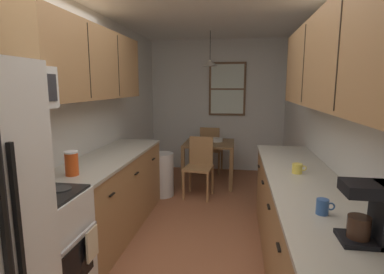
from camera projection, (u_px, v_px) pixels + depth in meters
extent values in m
plane|color=#995B3D|center=(200.00, 227.00, 3.64)|extent=(12.00, 12.00, 0.00)
cube|color=silver|center=(89.00, 119.00, 3.63)|extent=(0.10, 9.00, 2.55)
cube|color=silver|center=(326.00, 124.00, 3.22)|extent=(0.10, 9.00, 2.55)
cube|color=silver|center=(217.00, 106.00, 6.01)|extent=(4.40, 0.10, 2.55)
cube|color=black|center=(13.00, 266.00, 1.40)|extent=(0.01, 0.01, 1.63)
cube|color=black|center=(9.00, 272.00, 1.36)|extent=(0.02, 0.02, 1.16)
cube|color=black|center=(22.00, 262.00, 1.44)|extent=(0.02, 0.02, 1.16)
cube|color=white|center=(38.00, 257.00, 2.20)|extent=(0.62, 0.59, 0.90)
cube|color=black|center=(78.00, 264.00, 2.15)|extent=(0.01, 0.41, 0.30)
cube|color=silver|center=(80.00, 237.00, 2.12)|extent=(0.02, 0.47, 0.02)
cube|color=black|center=(32.00, 196.00, 2.12)|extent=(0.59, 0.56, 0.02)
cylinder|color=#2D2D2D|center=(0.00, 200.00, 2.01)|extent=(0.15, 0.15, 0.01)
cylinder|color=#2D2D2D|center=(26.00, 187.00, 2.26)|extent=(0.15, 0.15, 0.01)
cylinder|color=#2D2D2D|center=(38.00, 202.00, 1.97)|extent=(0.15, 0.15, 0.01)
cylinder|color=#2D2D2D|center=(61.00, 189.00, 2.22)|extent=(0.15, 0.15, 0.01)
cube|color=white|center=(6.00, 88.00, 2.01)|extent=(0.38, 0.61, 0.30)
cube|color=black|center=(26.00, 88.00, 1.92)|extent=(0.01, 0.36, 0.19)
cube|color=#2D2D33|center=(51.00, 88.00, 2.18)|extent=(0.01, 0.12, 0.19)
cube|color=#A87A4C|center=(112.00, 194.00, 3.49)|extent=(0.60, 2.05, 0.87)
cube|color=#B7B2A3|center=(110.00, 156.00, 3.42)|extent=(0.63, 2.07, 0.03)
cube|color=black|center=(112.00, 195.00, 2.74)|extent=(0.02, 0.10, 0.01)
cube|color=black|center=(137.00, 173.00, 3.40)|extent=(0.02, 0.10, 0.01)
cube|color=black|center=(154.00, 159.00, 4.07)|extent=(0.02, 0.10, 0.01)
cube|color=#A87A4C|center=(91.00, 64.00, 3.22)|extent=(0.32, 2.15, 0.75)
cube|color=#2D2319|center=(89.00, 61.00, 2.85)|extent=(0.01, 0.01, 0.69)
cube|color=#2D2319|center=(119.00, 66.00, 3.54)|extent=(0.01, 0.01, 0.69)
cube|color=#A87A4C|center=(306.00, 240.00, 2.47)|extent=(0.60, 3.18, 0.87)
cube|color=#B7B2A3|center=(310.00, 187.00, 2.39)|extent=(0.63, 3.20, 0.03)
cube|color=black|center=(278.00, 247.00, 1.85)|extent=(0.02, 0.10, 0.01)
cube|color=black|center=(269.00, 207.00, 2.47)|extent=(0.02, 0.10, 0.01)
cube|color=black|center=(263.00, 182.00, 3.09)|extent=(0.02, 0.10, 0.01)
cube|color=black|center=(259.00, 166.00, 3.71)|extent=(0.02, 0.10, 0.01)
cube|color=#A87A4C|center=(341.00, 59.00, 2.16)|extent=(0.32, 2.88, 0.72)
cube|color=#2D2319|center=(338.00, 52.00, 1.72)|extent=(0.01, 0.01, 0.66)
cube|color=#2D2319|center=(303.00, 64.00, 2.65)|extent=(0.01, 0.01, 0.66)
cube|color=brown|center=(209.00, 143.00, 5.17)|extent=(0.83, 0.84, 0.03)
cube|color=brown|center=(183.00, 169.00, 4.91)|extent=(0.06, 0.06, 0.69)
cube|color=brown|center=(231.00, 171.00, 4.79)|extent=(0.06, 0.06, 0.69)
cube|color=brown|center=(191.00, 158.00, 5.67)|extent=(0.06, 0.06, 0.69)
cube|color=brown|center=(232.00, 159.00, 5.56)|extent=(0.06, 0.06, 0.69)
cube|color=#A87A4C|center=(198.00, 168.00, 4.55)|extent=(0.44, 0.44, 0.04)
cube|color=#A87A4C|center=(201.00, 151.00, 4.68)|extent=(0.37, 0.07, 0.45)
cylinder|color=#A87A4C|center=(207.00, 188.00, 4.37)|extent=(0.04, 0.04, 0.43)
cylinder|color=#A87A4C|center=(183.00, 186.00, 4.46)|extent=(0.04, 0.04, 0.43)
cylinder|color=#A87A4C|center=(212.00, 181.00, 4.71)|extent=(0.04, 0.04, 0.43)
cylinder|color=#A87A4C|center=(190.00, 179.00, 4.81)|extent=(0.04, 0.04, 0.43)
cube|color=#A87A4C|center=(211.00, 149.00, 5.90)|extent=(0.44, 0.44, 0.04)
cube|color=#A87A4C|center=(210.00, 140.00, 5.69)|extent=(0.37, 0.07, 0.45)
cylinder|color=#A87A4C|center=(204.00, 158.00, 6.16)|extent=(0.04, 0.04, 0.43)
cylinder|color=#A87A4C|center=(222.00, 159.00, 6.07)|extent=(0.04, 0.04, 0.43)
cylinder|color=#A87A4C|center=(200.00, 163.00, 5.81)|extent=(0.04, 0.04, 0.43)
cylinder|color=#A87A4C|center=(219.00, 164.00, 5.72)|extent=(0.04, 0.04, 0.43)
cylinder|color=black|center=(210.00, 45.00, 4.90)|extent=(0.01, 0.01, 0.46)
cone|color=#B7B2A8|center=(210.00, 63.00, 4.95)|extent=(0.26, 0.26, 0.10)
sphere|color=white|center=(210.00, 62.00, 4.95)|extent=(0.06, 0.06, 0.06)
cube|color=brown|center=(227.00, 89.00, 5.85)|extent=(0.71, 0.04, 1.02)
cube|color=silver|center=(227.00, 89.00, 5.84)|extent=(0.63, 0.01, 0.94)
cube|color=brown|center=(227.00, 89.00, 5.84)|extent=(0.63, 0.02, 0.03)
cylinder|color=silver|center=(163.00, 174.00, 4.63)|extent=(0.34, 0.34, 0.67)
cylinder|color=#D84C19|center=(72.00, 164.00, 2.63)|extent=(0.11, 0.11, 0.20)
cylinder|color=white|center=(71.00, 152.00, 2.62)|extent=(0.11, 0.11, 0.02)
cube|color=beige|center=(92.00, 244.00, 2.28)|extent=(0.02, 0.16, 0.24)
cube|color=black|center=(362.00, 240.00, 1.52)|extent=(0.22, 0.18, 0.02)
cube|color=black|center=(382.00, 214.00, 1.48)|extent=(0.06, 0.18, 0.31)
cube|color=black|center=(367.00, 189.00, 1.47)|extent=(0.22, 0.18, 0.06)
cylinder|color=#331E14|center=(359.00, 227.00, 1.51)|extent=(0.11, 0.11, 0.11)
cylinder|color=#E5CC4C|center=(297.00, 168.00, 2.71)|extent=(0.09, 0.09, 0.09)
torus|color=#E5CC4C|center=(304.00, 168.00, 2.70)|extent=(0.05, 0.01, 0.05)
cylinder|color=#335999|center=(322.00, 207.00, 1.84)|extent=(0.07, 0.07, 0.09)
torus|color=#335999|center=(331.00, 206.00, 1.83)|extent=(0.05, 0.01, 0.05)
cylinder|color=silver|center=(217.00, 140.00, 5.23)|extent=(0.21, 0.21, 0.06)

